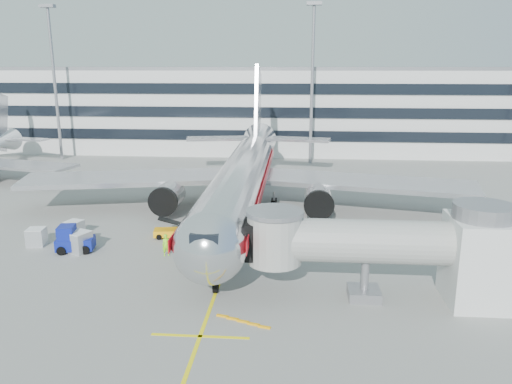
# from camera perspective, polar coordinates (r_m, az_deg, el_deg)

# --- Properties ---
(ground) EXTENTS (180.00, 180.00, 0.00)m
(ground) POSITION_cam_1_polar(r_m,az_deg,el_deg) (43.94, -2.97, -6.89)
(ground) COLOR gray
(ground) RESTS_ON ground
(lead_in_line) EXTENTS (0.25, 70.00, 0.01)m
(lead_in_line) POSITION_cam_1_polar(r_m,az_deg,el_deg) (53.32, -1.58, -3.03)
(lead_in_line) COLOR #FEE90D
(lead_in_line) RESTS_ON ground
(stop_bar) EXTENTS (6.00, 0.25, 0.01)m
(stop_bar) POSITION_cam_1_polar(r_m,az_deg,el_deg) (31.45, -6.41, -16.06)
(stop_bar) COLOR #FEE90D
(stop_bar) RESTS_ON ground
(main_jet) EXTENTS (50.95, 48.70, 16.06)m
(main_jet) POSITION_cam_1_polar(r_m,az_deg,el_deg) (53.89, -1.42, 1.82)
(main_jet) COLOR silver
(main_jet) RESTS_ON ground
(jet_bridge) EXTENTS (17.80, 4.50, 7.00)m
(jet_bridge) POSITION_cam_1_polar(r_m,az_deg,el_deg) (35.38, 15.23, -6.03)
(jet_bridge) COLOR silver
(jet_bridge) RESTS_ON ground
(terminal) EXTENTS (150.00, 24.25, 15.60)m
(terminal) POSITION_cam_1_polar(r_m,az_deg,el_deg) (99.05, 1.37, 9.59)
(terminal) COLOR silver
(terminal) RESTS_ON ground
(light_mast_west) EXTENTS (2.40, 1.20, 25.45)m
(light_mast_west) POSITION_cam_1_polar(r_m,az_deg,el_deg) (92.02, -22.12, 12.64)
(light_mast_west) COLOR gray
(light_mast_west) RESTS_ON ground
(light_mast_centre) EXTENTS (2.40, 1.20, 25.45)m
(light_mast_centre) POSITION_cam_1_polar(r_m,az_deg,el_deg) (82.66, 6.46, 13.50)
(light_mast_centre) COLOR gray
(light_mast_centre) RESTS_ON ground
(belt_loader) EXTENTS (4.23, 1.99, 1.98)m
(belt_loader) POSITION_cam_1_polar(r_m,az_deg,el_deg) (48.05, -9.24, -4.48)
(belt_loader) COLOR #FEA90A
(belt_loader) RESTS_ON ground
(baggage_tug) EXTENTS (3.39, 2.46, 2.34)m
(baggage_tug) POSITION_cam_1_polar(r_m,az_deg,el_deg) (46.62, -20.21, -5.19)
(baggage_tug) COLOR navy
(baggage_tug) RESTS_ON ground
(cargo_container_left) EXTENTS (1.69, 1.69, 1.60)m
(cargo_container_left) POSITION_cam_1_polar(r_m,az_deg,el_deg) (49.42, -23.80, -4.72)
(cargo_container_left) COLOR silver
(cargo_container_left) RESTS_ON ground
(cargo_container_right) EXTENTS (1.75, 1.75, 1.50)m
(cargo_container_right) POSITION_cam_1_polar(r_m,az_deg,el_deg) (50.77, -20.03, -3.92)
(cargo_container_right) COLOR silver
(cargo_container_right) RESTS_ON ground
(cargo_container_front) EXTENTS (2.25, 2.25, 1.82)m
(cargo_container_front) POSITION_cam_1_polar(r_m,az_deg,el_deg) (46.35, -19.59, -5.38)
(cargo_container_front) COLOR silver
(cargo_container_front) RESTS_ON ground
(ramp_worker) EXTENTS (0.83, 0.70, 1.92)m
(ramp_worker) POSITION_cam_1_polar(r_m,az_deg,el_deg) (43.49, -10.21, -5.99)
(ramp_worker) COLOR #94FF1A
(ramp_worker) RESTS_ON ground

